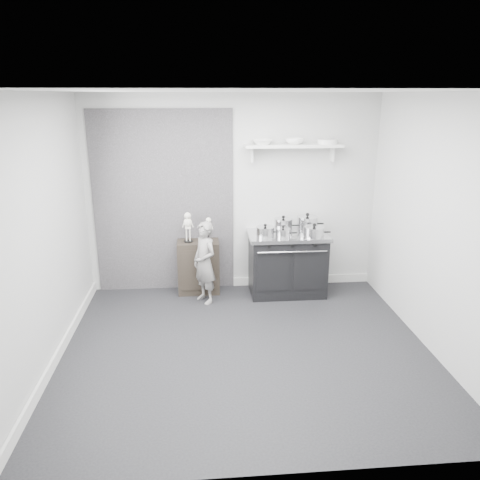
# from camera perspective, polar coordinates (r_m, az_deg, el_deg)

# --- Properties ---
(ground) EXTENTS (4.00, 4.00, 0.00)m
(ground) POSITION_cam_1_polar(r_m,az_deg,el_deg) (5.27, 0.65, -13.07)
(ground) COLOR black
(ground) RESTS_ON ground
(room_shell) EXTENTS (4.02, 3.62, 2.71)m
(room_shell) POSITION_cam_1_polar(r_m,az_deg,el_deg) (4.80, -0.52, 4.95)
(room_shell) COLOR #B7B7B5
(room_shell) RESTS_ON ground
(wall_shelf) EXTENTS (1.30, 0.26, 0.24)m
(wall_shelf) POSITION_cam_1_polar(r_m,az_deg,el_deg) (6.37, 6.54, 11.25)
(wall_shelf) COLOR silver
(wall_shelf) RESTS_ON room_shell
(stove) EXTENTS (1.08, 0.67, 0.86)m
(stove) POSITION_cam_1_polar(r_m,az_deg,el_deg) (6.51, 5.78, -2.83)
(stove) COLOR black
(stove) RESTS_ON ground
(side_cabinet) EXTENTS (0.57, 0.33, 0.74)m
(side_cabinet) POSITION_cam_1_polar(r_m,az_deg,el_deg) (6.55, -5.06, -3.28)
(side_cabinet) COLOR black
(side_cabinet) RESTS_ON ground
(child) EXTENTS (0.44, 0.48, 1.11)m
(child) POSITION_cam_1_polar(r_m,az_deg,el_deg) (6.18, -4.32, -2.77)
(child) COLOR gray
(child) RESTS_ON ground
(pot_front_left) EXTENTS (0.33, 0.24, 0.18)m
(pot_front_left) POSITION_cam_1_polar(r_m,az_deg,el_deg) (6.20, 3.09, 1.04)
(pot_front_left) COLOR silver
(pot_front_left) RESTS_ON stove
(pot_back_left) EXTENTS (0.34, 0.26, 0.23)m
(pot_back_left) POSITION_cam_1_polar(r_m,az_deg,el_deg) (6.44, 5.29, 1.83)
(pot_back_left) COLOR silver
(pot_back_left) RESTS_ON stove
(pot_back_right) EXTENTS (0.38, 0.29, 0.25)m
(pot_back_right) POSITION_cam_1_polar(r_m,az_deg,el_deg) (6.53, 8.19, 2.03)
(pot_back_right) COLOR silver
(pot_back_right) RESTS_ON stove
(pot_front_right) EXTENTS (0.36, 0.27, 0.19)m
(pot_front_right) POSITION_cam_1_polar(r_m,az_deg,el_deg) (6.25, 9.02, 1.00)
(pot_front_right) COLOR silver
(pot_front_right) RESTS_ON stove
(pot_front_center) EXTENTS (0.29, 0.20, 0.15)m
(pot_front_center) POSITION_cam_1_polar(r_m,az_deg,el_deg) (6.21, 5.27, 0.92)
(pot_front_center) COLOR silver
(pot_front_center) RESTS_ON stove
(skeleton_full) EXTENTS (0.13, 0.09, 0.48)m
(skeleton_full) POSITION_cam_1_polar(r_m,az_deg,el_deg) (6.37, -6.37, 1.84)
(skeleton_full) COLOR silver
(skeleton_full) RESTS_ON side_cabinet
(skeleton_torso) EXTENTS (0.11, 0.07, 0.39)m
(skeleton_torso) POSITION_cam_1_polar(r_m,az_deg,el_deg) (6.38, -3.85, 1.51)
(skeleton_torso) COLOR silver
(skeleton_torso) RESTS_ON side_cabinet
(bowl_large) EXTENTS (0.27, 0.27, 0.07)m
(bowl_large) POSITION_cam_1_polar(r_m,az_deg,el_deg) (6.28, 2.74, 11.86)
(bowl_large) COLOR white
(bowl_large) RESTS_ON wall_shelf
(bowl_small) EXTENTS (0.24, 0.24, 0.08)m
(bowl_small) POSITION_cam_1_polar(r_m,az_deg,el_deg) (6.35, 6.66, 11.86)
(bowl_small) COLOR white
(bowl_small) RESTS_ON wall_shelf
(plate_stack) EXTENTS (0.27, 0.27, 0.06)m
(plate_stack) POSITION_cam_1_polar(r_m,az_deg,el_deg) (6.46, 10.61, 11.71)
(plate_stack) COLOR white
(plate_stack) RESTS_ON wall_shelf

